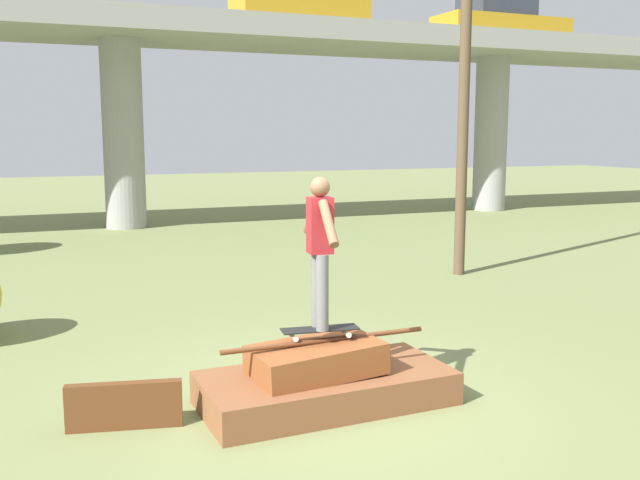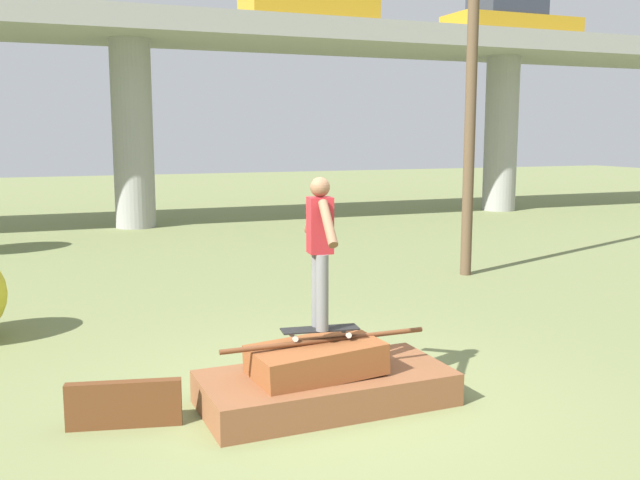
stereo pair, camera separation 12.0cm
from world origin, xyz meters
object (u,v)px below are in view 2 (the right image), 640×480
object	(u,v)px
skater	(320,244)
utility_pole	(473,20)
car_on_overpass_right	(307,2)
skateboard	(320,330)
car_on_overpass_left	(510,22)

from	to	relation	value
skater	utility_pole	world-z (taller)	utility_pole
utility_pole	car_on_overpass_right	bearing A→B (deg)	88.56
skateboard	car_on_overpass_right	xyz separation A→B (m)	(5.09, 13.87, 5.62)
skateboard	skater	bearing A→B (deg)	180.00
skater	utility_pole	distance (m)	7.55
car_on_overpass_left	car_on_overpass_right	bearing A→B (deg)	-175.77
car_on_overpass_left	utility_pole	bearing A→B (deg)	-129.08
skateboard	utility_pole	bearing A→B (deg)	45.39
skater	skateboard	bearing A→B (deg)	0.00
skateboard	skater	xyz separation A→B (m)	(-0.00, 0.00, 0.84)
skater	utility_pole	bearing A→B (deg)	45.39
car_on_overpass_left	skateboard	bearing A→B (deg)	-131.08
skateboard	car_on_overpass_right	distance (m)	15.80
car_on_overpass_right	skateboard	bearing A→B (deg)	-110.14
skateboard	utility_pole	world-z (taller)	utility_pole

